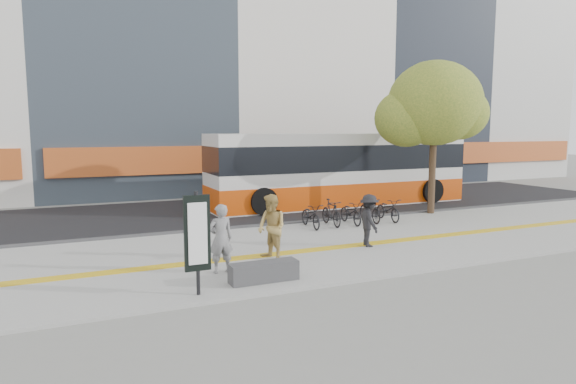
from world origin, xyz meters
name	(u,v)px	position (x,y,z in m)	size (l,w,h in m)	color
ground	(336,260)	(0.00, 0.00, 0.00)	(120.00, 120.00, 0.00)	slate
sidewalk	(312,247)	(0.00, 1.50, 0.04)	(40.00, 7.00, 0.08)	slate
tactile_strip	(319,249)	(0.00, 1.00, 0.09)	(40.00, 0.45, 0.01)	gold
street	(234,210)	(0.00, 9.00, 0.03)	(40.00, 8.00, 0.06)	black
curb	(268,226)	(0.00, 5.00, 0.07)	(40.00, 0.25, 0.14)	#353638
bench	(264,272)	(-2.60, -1.20, 0.30)	(1.60, 0.45, 0.45)	#353638
signboard	(197,235)	(-4.20, -1.51, 1.37)	(0.55, 0.10, 2.20)	black
street_tree	(432,105)	(7.18, 4.82, 4.51)	(4.40, 3.80, 6.31)	#3E2B1C
bus	(340,171)	(5.04, 8.50, 1.61)	(12.40, 2.94, 3.30)	silver
bicycle_row	(351,212)	(2.89, 4.00, 0.53)	(4.01, 1.68, 0.95)	black
seated_woman	(221,239)	(-3.29, -0.12, 0.92)	(0.62, 0.40, 1.69)	black
pedestrian_tan	(272,227)	(-1.71, 0.48, 0.96)	(0.86, 0.67, 1.76)	tan
pedestrian_dark	(369,220)	(1.53, 0.75, 0.86)	(1.01, 0.58, 1.56)	black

